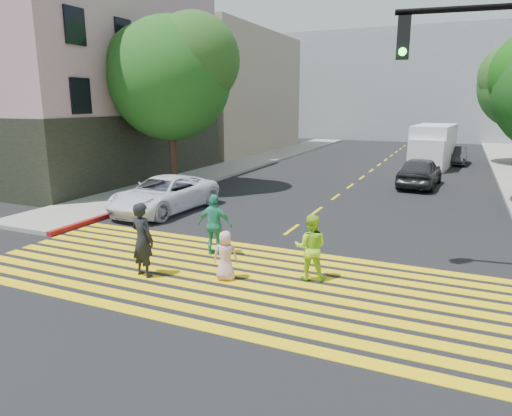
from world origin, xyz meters
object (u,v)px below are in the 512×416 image
Objects in this scene: pedestrian_woman at (311,247)px; pedestrian_child at (225,256)px; tree_left at (172,72)px; pedestrian_man at (143,240)px; pedestrian_extra at (215,225)px; dark_car_near at (420,172)px; white_sedan at (164,194)px; silver_car at (440,151)px; dark_car_parked at (457,155)px; white_van at (432,147)px.

pedestrian_child is at bearing 12.10° from pedestrian_woman.
tree_left is 4.41× the size of pedestrian_man.
pedestrian_man is 2.32m from pedestrian_extra.
pedestrian_man is at bearing -60.15° from tree_left.
dark_car_near is at bearing -95.58° from pedestrian_man.
white_sedan is 23.65m from silver_car.
white_sedan reaches higher than dark_car_parked.
pedestrian_woman is 0.44× the size of dark_car_parked.
white_sedan is 1.09× the size of silver_car.
pedestrian_extra is (-3.02, 0.67, 0.06)m from pedestrian_woman.
white_van reaches higher than silver_car.
pedestrian_extra reaches higher than pedestrian_woman.
white_van reaches higher than dark_car_parked.
pedestrian_man is 0.42× the size of dark_car_near.
tree_left is 12.64m from pedestrian_man.
pedestrian_woman is 0.27× the size of white_van.
silver_car reaches higher than dark_car_parked.
pedestrian_extra is 24.61m from dark_car_parked.
tree_left is 1.85× the size of dark_car_near.
white_van is (3.32, 23.00, 0.70)m from pedestrian_child.
tree_left is 4.76× the size of pedestrian_extra.
dark_car_parked is (12.64, 15.84, -5.01)m from tree_left.
dark_car_parked is at bearing -92.04° from pedestrian_man.
dark_car_near is at bearing 94.83° from silver_car.
silver_car is 2.06m from dark_car_parked.
tree_left reaches higher than pedestrian_man.
pedestrian_child is 27.38m from silver_car.
tree_left is 1.38× the size of white_van.
dark_car_near is at bearing -96.73° from dark_car_parked.
tree_left is at bearing -126.40° from dark_car_parked.
white_van is at bearing -86.70° from dark_car_near.
pedestrian_man is at bearing 8.05° from pedestrian_woman.
white_sedan is (-3.59, 5.97, -0.25)m from pedestrian_man.
dark_car_near is at bearing 52.75° from white_sedan.
dark_car_parked is 0.62× the size of white_van.
pedestrian_extra is at bearing -50.23° from tree_left.
pedestrian_woman is at bearing -88.31° from white_van.
dark_car_parked is (10.38, 20.06, -0.08)m from white_sedan.
pedestrian_extra is at bearing -36.32° from white_sedan.
pedestrian_child is (1.98, 0.61, -0.33)m from pedestrian_man.
silver_car is (5.65, 27.74, -0.28)m from pedestrian_man.
dark_car_parked is at bearing -117.48° from pedestrian_child.
white_sedan is (2.26, -4.22, -4.93)m from tree_left.
pedestrian_child is 0.20× the size of white_van.
pedestrian_man is 0.51× the size of dark_car_parked.
white_sedan is at bearing -47.73° from pedestrian_extra.
pedestrian_man reaches higher than pedestrian_child.
dark_car_near is at bearing -118.68° from pedestrian_child.
pedestrian_man is 2.10m from pedestrian_child.
tree_left is at bearing 31.11° from dark_car_near.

